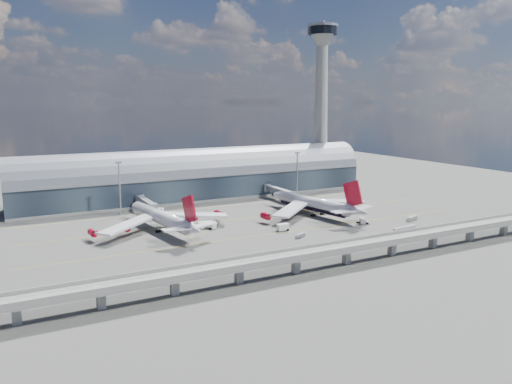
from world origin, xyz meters
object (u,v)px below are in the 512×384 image
floodlight_mast_left (120,187)px  service_truck_2 (206,224)px  cargo_train_1 (405,229)px  service_truck_1 (283,227)px  service_truck_0 (210,225)px  airliner_left (162,218)px  service_truck_5 (157,211)px  floodlight_mast_right (297,173)px  service_truck_4 (316,204)px  control_tower (321,105)px  airliner_right (315,204)px  cargo_train_0 (300,235)px  service_truck_3 (362,221)px  cargo_train_2 (412,218)px

floodlight_mast_left → service_truck_2: size_ratio=2.95×
service_truck_2 → cargo_train_1: (71.74, -43.65, -0.68)m
service_truck_1 → service_truck_0: bearing=51.2°
airliner_left → service_truck_5: bearing=68.8°
floodlight_mast_right → airliner_left: floodlight_mast_right is taller
service_truck_1 → service_truck_4: 52.55m
control_tower → airliner_right: control_tower is taller
control_tower → service_truck_1: 132.07m
airliner_right → cargo_train_0: bearing=-142.1°
service_truck_3 → cargo_train_2: (24.07, -5.77, -0.33)m
floodlight_mast_left → cargo_train_1: bearing=-41.5°
service_truck_5 → floodlight_mast_left: bearing=103.0°
service_truck_4 → service_truck_1: bearing=-122.7°
service_truck_1 → cargo_train_1: 51.13m
floodlight_mast_left → floodlight_mast_right: size_ratio=1.00×
floodlight_mast_right → airliner_left: bearing=-156.7°
airliner_right → service_truck_4: airliner_right is taller
control_tower → airliner_left: bearing=-152.0°
service_truck_0 → service_truck_5: 39.59m
cargo_train_1 → airliner_left: bearing=68.5°
service_truck_2 → cargo_train_2: bearing=-124.2°
airliner_right → service_truck_1: bearing=-157.0°
service_truck_2 → service_truck_4: size_ratio=1.62×
service_truck_2 → cargo_train_1: 83.98m
control_tower → floodlight_mast_left: 143.01m
service_truck_1 → service_truck_3: service_truck_1 is taller
service_truck_4 → cargo_train_0: 60.52m
airliner_left → airliner_right: (73.65, -4.68, -0.30)m
airliner_left → service_truck_0: airliner_left is taller
control_tower → floodlight_mast_right: 58.76m
cargo_train_2 → service_truck_5: bearing=77.8°
floodlight_mast_right → service_truck_1: 79.23m
service_truck_3 → floodlight_mast_left: bearing=172.2°
airliner_left → service_truck_4: 85.61m
control_tower → service_truck_0: bearing=-145.8°
airliner_right → service_truck_0: 54.58m
service_truck_2 → cargo_train_0: size_ratio=1.35×
floodlight_mast_right → service_truck_4: bearing=-102.9°
service_truck_2 → airliner_right: bearing=-105.5°
control_tower → service_truck_4: size_ratio=19.16×
service_truck_1 → cargo_train_1: size_ratio=0.41×
service_truck_3 → service_truck_4: 39.86m
airliner_left → cargo_train_2: 112.22m
service_truck_3 → cargo_train_2: 24.75m
airliner_left → service_truck_3: airliner_left is taller
service_truck_0 → service_truck_2: size_ratio=0.78×
airliner_right → service_truck_1: airliner_right is taller
floodlight_mast_right → service_truck_0: (-72.25, -44.85, -12.24)m
service_truck_4 → cargo_train_1: (4.96, -58.06, -0.54)m
service_truck_1 → cargo_train_2: service_truck_1 is taller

